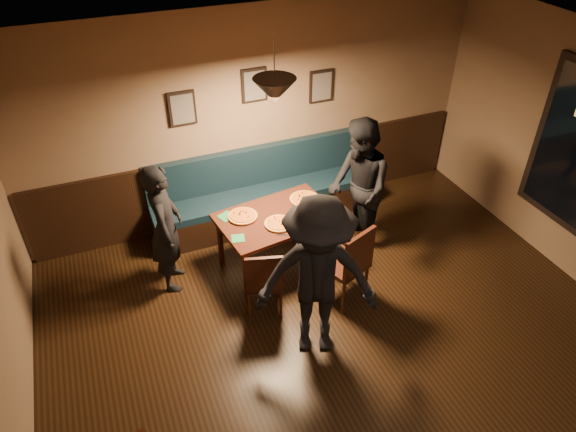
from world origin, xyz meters
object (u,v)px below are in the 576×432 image
(chair_near_left, at_px, (264,278))
(soda_glass, at_px, (331,213))
(chair_near_right, at_px, (343,262))
(booth_bench, at_px, (265,190))
(diner_left, at_px, (166,228))
(dining_table, at_px, (277,240))
(diner_front, at_px, (318,280))
(tabasco_bottle, at_px, (315,206))
(diner_right, at_px, (359,188))

(chair_near_left, bearing_deg, soda_glass, 37.27)
(chair_near_right, bearing_deg, booth_bench, 78.38)
(diner_left, distance_m, soda_glass, 1.86)
(chair_near_left, xyz_separation_m, soda_glass, (0.97, 0.38, 0.35))
(diner_left, height_order, soda_glass, diner_left)
(dining_table, bearing_deg, chair_near_right, -68.19)
(chair_near_left, height_order, diner_left, diner_left)
(chair_near_left, bearing_deg, dining_table, 74.36)
(diner_front, xyz_separation_m, soda_glass, (0.66, 1.06, -0.11))
(diner_left, xyz_separation_m, tabasco_bottle, (1.71, -0.22, -0.02))
(diner_left, distance_m, tabasco_bottle, 1.73)
(diner_right, bearing_deg, booth_bench, -127.73)
(chair_near_right, relative_size, diner_front, 0.56)
(booth_bench, relative_size, chair_near_left, 3.40)
(booth_bench, xyz_separation_m, chair_near_left, (-0.58, -1.54, -0.06))
(booth_bench, distance_m, soda_glass, 1.26)
(diner_right, distance_m, tabasco_bottle, 0.58)
(chair_near_right, distance_m, soda_glass, 0.61)
(dining_table, xyz_separation_m, chair_near_right, (0.47, -0.81, 0.15))
(tabasco_bottle, bearing_deg, chair_near_right, -89.73)
(soda_glass, bearing_deg, chair_near_left, -158.81)
(diner_front, bearing_deg, booth_bench, 104.74)
(dining_table, bearing_deg, diner_front, -102.44)
(chair_near_left, relative_size, soda_glass, 5.71)
(chair_near_left, xyz_separation_m, tabasco_bottle, (0.87, 0.59, 0.33))
(booth_bench, height_order, diner_front, diner_front)
(chair_near_left, relative_size, diner_right, 0.50)
(dining_table, bearing_deg, booth_bench, 70.95)
(diner_left, xyz_separation_m, soda_glass, (1.81, -0.44, 0.00))
(diner_left, distance_m, diner_front, 1.89)
(chair_near_right, bearing_deg, diner_left, 129.16)
(soda_glass, distance_m, tabasco_bottle, 0.24)
(diner_right, bearing_deg, diner_front, -31.94)
(chair_near_right, bearing_deg, soda_glass, 58.51)
(chair_near_right, bearing_deg, dining_table, 98.37)
(diner_left, relative_size, tabasco_bottle, 13.88)
(chair_near_left, bearing_deg, booth_bench, 85.49)
(booth_bench, distance_m, diner_right, 1.33)
(diner_front, relative_size, tabasco_bottle, 15.88)
(diner_right, bearing_deg, chair_near_right, -27.22)
(diner_left, bearing_deg, booth_bench, -47.85)
(chair_near_right, xyz_separation_m, soda_glass, (0.09, 0.53, 0.29))
(chair_near_right, height_order, diner_left, diner_left)
(diner_right, xyz_separation_m, soda_glass, (-0.48, -0.23, -0.08))
(diner_front, bearing_deg, dining_table, 107.38)
(chair_near_right, relative_size, soda_glass, 6.53)
(chair_near_left, xyz_separation_m, diner_front, (0.30, -0.68, 0.46))
(chair_near_left, relative_size, diner_left, 0.56)
(chair_near_right, xyz_separation_m, diner_right, (0.57, 0.76, 0.37))
(diner_left, height_order, tabasco_bottle, diner_left)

